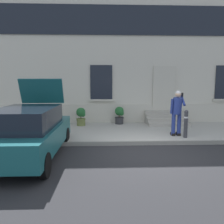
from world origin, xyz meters
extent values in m
plane|color=#232326|center=(0.00, 0.00, 0.00)|extent=(80.00, 80.00, 0.00)
cube|color=#99968E|center=(0.00, 2.80, 0.07)|extent=(24.00, 3.60, 0.15)
cube|color=gray|center=(0.00, 0.94, 0.07)|extent=(24.00, 0.12, 0.15)
cube|color=beige|center=(0.00, 5.30, 3.75)|extent=(24.00, 1.40, 7.50)
cube|color=#BCB7A8|center=(0.00, 4.58, 0.55)|extent=(24.00, 0.08, 1.10)
cube|color=maroon|center=(1.75, 4.57, 1.84)|extent=(1.00, 0.08, 2.10)
cube|color=#BCB7A8|center=(1.75, 4.55, 1.89)|extent=(1.16, 0.06, 2.24)
cube|color=black|center=(-1.45, 4.57, 2.20)|extent=(1.10, 0.06, 1.70)
cube|color=#BCB7A8|center=(-1.45, 4.54, 1.30)|extent=(1.30, 0.12, 0.10)
cube|color=black|center=(0.00, 4.57, 5.20)|extent=(16.80, 0.06, 1.40)
cube|color=#9E998E|center=(1.75, 3.48, 0.23)|extent=(1.97, 0.32, 0.16)
cube|color=#9E998E|center=(1.75, 3.80, 0.31)|extent=(1.97, 0.32, 0.32)
cube|color=#9E998E|center=(1.75, 4.12, 0.39)|extent=(1.97, 0.32, 0.48)
cube|color=#9E998E|center=(1.75, 4.44, 0.47)|extent=(1.97, 0.32, 0.64)
cube|color=#165156|center=(-3.52, -0.24, 0.62)|extent=(1.78, 4.01, 0.64)
cube|color=black|center=(-3.52, -0.39, 1.22)|extent=(1.56, 2.41, 0.56)
cube|color=black|center=(-3.51, 1.77, 0.40)|extent=(1.66, 0.11, 0.20)
cube|color=yellow|center=(-3.51, 1.77, 0.58)|extent=(0.52, 0.02, 0.12)
cube|color=#B21414|center=(-4.27, 1.77, 0.84)|extent=(0.16, 0.04, 0.18)
cube|color=#B21414|center=(-2.76, 1.76, 0.84)|extent=(0.16, 0.04, 0.18)
cube|color=#165156|center=(-3.51, 1.21, 1.90)|extent=(1.49, 0.37, 0.87)
cylinder|color=black|center=(-2.74, -1.65, 0.30)|extent=(0.20, 0.60, 0.60)
cylinder|color=black|center=(-4.31, 1.16, 0.30)|extent=(0.20, 0.60, 0.60)
cylinder|color=black|center=(-2.72, 1.15, 0.30)|extent=(0.20, 0.60, 0.60)
cylinder|color=#333338|center=(1.71, 1.35, 0.62)|extent=(0.14, 0.14, 0.95)
sphere|color=#333338|center=(1.71, 1.35, 1.12)|extent=(0.15, 0.15, 0.15)
cylinder|color=silver|center=(1.71, 1.35, 0.92)|extent=(0.15, 0.15, 0.06)
cylinder|color=navy|center=(1.35, 1.67, 0.60)|extent=(0.15, 0.15, 0.82)
cube|color=black|center=(1.35, 1.73, 0.20)|extent=(0.12, 0.28, 0.10)
cylinder|color=navy|center=(1.57, 1.67, 0.60)|extent=(0.15, 0.15, 0.82)
cube|color=black|center=(1.57, 1.73, 0.20)|extent=(0.12, 0.28, 0.10)
cylinder|color=navy|center=(1.46, 1.63, 1.32)|extent=(0.34, 0.41, 0.66)
sphere|color=tan|center=(1.46, 1.58, 1.76)|extent=(0.22, 0.22, 0.22)
sphere|color=silver|center=(1.46, 1.58, 1.79)|extent=(0.21, 0.21, 0.21)
cylinder|color=navy|center=(1.24, 1.60, 1.31)|extent=(0.09, 0.15, 0.57)
cylinder|color=navy|center=(1.66, 1.60, 1.53)|extent=(0.09, 0.43, 0.40)
cube|color=black|center=(1.61, 1.56, 1.74)|extent=(0.07, 0.02, 0.15)
cylinder|color=#B25B38|center=(-4.30, 3.96, 0.32)|extent=(0.40, 0.40, 0.34)
cylinder|color=#B25B38|center=(-4.30, 3.96, 0.46)|extent=(0.44, 0.44, 0.05)
cylinder|color=#47331E|center=(-4.30, 3.96, 0.61)|extent=(0.04, 0.04, 0.24)
sphere|color=#387F33|center=(-4.30, 3.96, 0.79)|extent=(0.44, 0.44, 0.44)
sphere|color=#387F33|center=(-4.20, 3.91, 0.69)|extent=(0.24, 0.24, 0.24)
cylinder|color=#606B38|center=(-2.43, 3.84, 0.32)|extent=(0.40, 0.40, 0.34)
cylinder|color=#606B38|center=(-2.43, 3.84, 0.46)|extent=(0.44, 0.44, 0.05)
cylinder|color=#47331E|center=(-2.43, 3.84, 0.61)|extent=(0.04, 0.04, 0.24)
sphere|color=#1E5628|center=(-2.43, 3.84, 0.79)|extent=(0.44, 0.44, 0.44)
sphere|color=#1E5628|center=(-2.33, 3.79, 0.69)|extent=(0.24, 0.24, 0.24)
cylinder|color=#2D2D30|center=(-0.57, 4.18, 0.32)|extent=(0.40, 0.40, 0.34)
cylinder|color=#2D2D30|center=(-0.57, 4.18, 0.46)|extent=(0.44, 0.44, 0.05)
cylinder|color=#47331E|center=(-0.57, 4.18, 0.61)|extent=(0.04, 0.04, 0.24)
sphere|color=#1E5628|center=(-0.57, 4.18, 0.79)|extent=(0.44, 0.44, 0.44)
sphere|color=#1E5628|center=(-0.47, 4.13, 0.69)|extent=(0.24, 0.24, 0.24)
camera|label=1|loc=(-1.35, -6.63, 2.23)|focal=35.45mm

